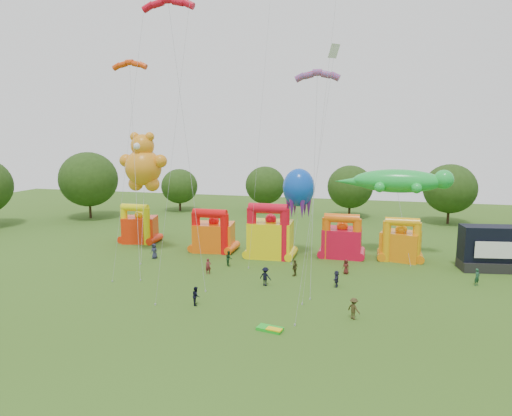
% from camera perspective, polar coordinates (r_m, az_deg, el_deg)
% --- Properties ---
extents(ground, '(160.00, 160.00, 0.00)m').
position_cam_1_polar(ground, '(34.34, -8.02, -17.13)').
color(ground, '#365718').
rests_on(ground, ground).
extents(tree_ring, '(124.52, 126.64, 12.07)m').
position_cam_1_polar(tree_ring, '(33.07, -9.77, -6.59)').
color(tree_ring, '#352314').
rests_on(tree_ring, ground).
extents(bouncy_castle_0, '(5.14, 4.49, 5.66)m').
position_cam_1_polar(bouncy_castle_0, '(66.66, -14.38, -2.34)').
color(bouncy_castle_0, red).
rests_on(bouncy_castle_0, ground).
extents(bouncy_castle_1, '(5.50, 4.64, 5.78)m').
position_cam_1_polar(bouncy_castle_1, '(60.06, -5.36, -3.31)').
color(bouncy_castle_1, '#FC5F0D').
rests_on(bouncy_castle_1, ground).
extents(bouncy_castle_2, '(5.49, 4.48, 6.96)m').
position_cam_1_polar(bouncy_castle_2, '(56.83, 1.78, -3.55)').
color(bouncy_castle_2, yellow).
rests_on(bouncy_castle_2, ground).
extents(bouncy_castle_3, '(4.76, 3.83, 5.67)m').
position_cam_1_polar(bouncy_castle_3, '(57.87, 10.67, -3.95)').
color(bouncy_castle_3, red).
rests_on(bouncy_castle_3, ground).
extents(bouncy_castle_4, '(5.12, 4.48, 5.44)m').
position_cam_1_polar(bouncy_castle_4, '(58.26, 17.63, -4.21)').
color(bouncy_castle_4, orange).
rests_on(bouncy_castle_4, ground).
extents(stage_trailer, '(8.26, 4.16, 5.10)m').
position_cam_1_polar(stage_trailer, '(58.06, 27.91, -4.55)').
color(stage_trailer, black).
rests_on(stage_trailer, ground).
extents(teddy_bear_kite, '(6.41, 7.42, 15.55)m').
position_cam_1_polar(teddy_bear_kite, '(58.40, -13.95, 2.46)').
color(teddy_bear_kite, orange).
rests_on(teddy_bear_kite, ground).
extents(gecko_kite, '(14.28, 7.54, 11.03)m').
position_cam_1_polar(gecko_kite, '(58.83, 17.52, 1.25)').
color(gecko_kite, green).
rests_on(gecko_kite, ground).
extents(octopus_kite, '(3.95, 6.47, 11.11)m').
position_cam_1_polar(octopus_kite, '(56.77, 5.32, 1.81)').
color(octopus_kite, '#0C43BB').
rests_on(octopus_kite, ground).
extents(parafoil_kites, '(28.12, 13.12, 29.48)m').
position_cam_1_polar(parafoil_kites, '(51.22, -12.41, 6.03)').
color(parafoil_kites, red).
rests_on(parafoil_kites, ground).
extents(diamond_kites, '(22.86, 21.00, 43.25)m').
position_cam_1_polar(diamond_kites, '(45.52, -2.56, 10.38)').
color(diamond_kites, red).
rests_on(diamond_kites, ground).
extents(folded_kite_bundle, '(2.16, 1.40, 0.31)m').
position_cam_1_polar(folded_kite_bundle, '(36.90, 1.82, -14.86)').
color(folded_kite_bundle, green).
rests_on(folded_kite_bundle, ground).
extents(spectator_0, '(0.99, 0.71, 1.90)m').
position_cam_1_polar(spectator_0, '(57.79, -12.60, -5.28)').
color(spectator_0, '#24273C').
rests_on(spectator_0, ground).
extents(spectator_1, '(0.75, 0.70, 1.73)m').
position_cam_1_polar(spectator_1, '(50.64, -5.99, -7.27)').
color(spectator_1, maroon).
rests_on(spectator_1, ground).
extents(spectator_2, '(1.01, 1.08, 1.76)m').
position_cam_1_polar(spectator_2, '(53.56, -3.41, -6.29)').
color(spectator_2, '#173A1C').
rests_on(spectator_2, ground).
extents(spectator_3, '(1.39, 1.02, 1.93)m').
position_cam_1_polar(spectator_3, '(46.62, 1.18, -8.55)').
color(spectator_3, black).
rests_on(spectator_3, ground).
extents(spectator_4, '(0.78, 1.16, 1.84)m').
position_cam_1_polar(spectator_4, '(49.82, 4.88, -7.46)').
color(spectator_4, '#46401C').
rests_on(spectator_4, ground).
extents(spectator_5, '(0.53, 1.56, 1.68)m').
position_cam_1_polar(spectator_5, '(47.01, 10.02, -8.70)').
color(spectator_5, '#26253E').
rests_on(spectator_5, ground).
extents(spectator_6, '(0.94, 0.81, 1.63)m').
position_cam_1_polar(spectator_6, '(51.37, 11.18, -7.21)').
color(spectator_6, '#4C1815').
rests_on(spectator_6, ground).
extents(spectator_7, '(0.75, 0.76, 1.77)m').
position_cam_1_polar(spectator_7, '(51.78, 25.91, -7.77)').
color(spectator_7, '#1A432C').
rests_on(spectator_7, ground).
extents(spectator_8, '(0.91, 1.00, 1.68)m').
position_cam_1_polar(spectator_8, '(42.02, -7.51, -10.83)').
color(spectator_8, black).
rests_on(spectator_8, ground).
extents(spectator_9, '(1.36, 1.27, 1.84)m').
position_cam_1_polar(spectator_9, '(39.47, 12.12, -12.19)').
color(spectator_9, '#3B3117').
rests_on(spectator_9, ground).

